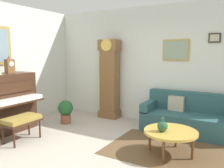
# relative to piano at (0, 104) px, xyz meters

# --- Properties ---
(ground_plane) EXTENTS (6.40, 6.00, 0.10)m
(ground_plane) POSITION_rel_piano_xyz_m (2.23, 0.08, -0.68)
(ground_plane) COLOR #B2A899
(wall_back) EXTENTS (5.30, 0.13, 2.80)m
(wall_back) POSITION_rel_piano_xyz_m (2.25, 2.48, 0.77)
(wall_back) COLOR silver
(wall_back) RESTS_ON ground_plane
(area_rug) EXTENTS (2.10, 1.50, 0.01)m
(area_rug) POSITION_rel_piano_xyz_m (3.32, 0.89, -0.63)
(area_rug) COLOR brown
(area_rug) RESTS_ON ground_plane
(piano) EXTENTS (0.87, 1.44, 1.26)m
(piano) POSITION_rel_piano_xyz_m (0.00, 0.00, 0.00)
(piano) COLOR #3D2316
(piano) RESTS_ON ground_plane
(piano_bench) EXTENTS (0.42, 0.70, 0.48)m
(piano_bench) POSITION_rel_piano_xyz_m (0.74, -0.08, -0.23)
(piano_bench) COLOR #3D2316
(piano_bench) RESTS_ON ground_plane
(grandfather_clock) EXTENTS (0.52, 0.34, 2.03)m
(grandfather_clock) POSITION_rel_piano_xyz_m (1.34, 2.21, 0.33)
(grandfather_clock) COLOR brown
(grandfather_clock) RESTS_ON ground_plane
(couch) EXTENTS (1.90, 0.80, 0.84)m
(couch) POSITION_rel_piano_xyz_m (3.40, 2.05, -0.32)
(couch) COLOR #2D565B
(couch) RESTS_ON ground_plane
(coffee_table) EXTENTS (0.88, 0.88, 0.42)m
(coffee_table) POSITION_rel_piano_xyz_m (3.39, 0.75, -0.25)
(coffee_table) COLOR gold
(coffee_table) RESTS_ON ground_plane
(mantel_clock) EXTENTS (0.13, 0.18, 0.38)m
(mantel_clock) POSITION_rel_piano_xyz_m (0.00, 0.28, 0.79)
(mantel_clock) COLOR brown
(mantel_clock) RESTS_ON piano
(green_jug) EXTENTS (0.17, 0.17, 0.24)m
(green_jug) POSITION_rel_piano_xyz_m (3.28, 0.64, -0.13)
(green_jug) COLOR #234C33
(green_jug) RESTS_ON coffee_table
(potted_plant) EXTENTS (0.36, 0.36, 0.56)m
(potted_plant) POSITION_rel_piano_xyz_m (0.70, 1.22, -0.31)
(potted_plant) COLOR #935138
(potted_plant) RESTS_ON ground_plane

